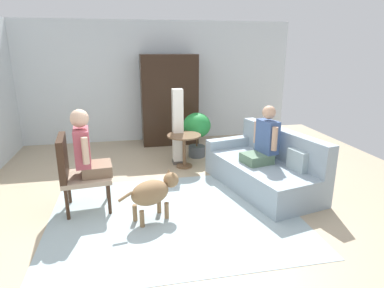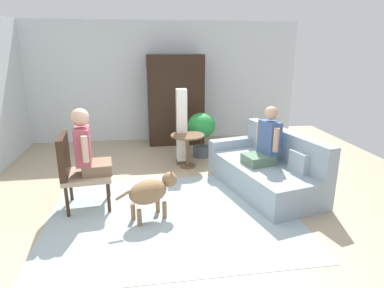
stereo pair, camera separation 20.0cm
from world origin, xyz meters
name	(u,v)px [view 2 (the right image)]	position (x,y,z in m)	size (l,w,h in m)	color
ground_plane	(177,206)	(0.00, 0.00, 0.00)	(8.15, 8.15, 0.00)	tan
back_wall	(159,82)	(0.00, 3.46, 1.29)	(6.21, 0.12, 2.58)	silver
area_rug	(173,215)	(-0.08, -0.25, 0.00)	(3.06, 2.45, 0.01)	#9EB2B7
couch	(266,170)	(1.38, 0.39, 0.29)	(1.32, 2.04, 0.86)	#8EA0AD
armchair	(76,167)	(-1.28, 0.17, 0.57)	(0.65, 0.63, 1.00)	#382316
person_on_couch	(266,141)	(1.33, 0.36, 0.74)	(0.52, 0.50, 0.83)	#58765B
person_on_armchair	(87,147)	(-1.12, 0.19, 0.81)	(0.47, 0.55, 0.85)	#7C624B
round_end_table	(188,144)	(0.35, 1.47, 0.43)	(0.59, 0.59, 0.59)	brown
dog	(151,191)	(-0.34, -0.26, 0.36)	(0.75, 0.48, 0.58)	olive
potted_plant	(201,129)	(0.69, 1.99, 0.54)	(0.52, 0.52, 0.85)	#4C5156
column_lamp	(182,127)	(0.27, 1.67, 0.67)	(0.20, 0.20, 1.35)	#4C4742
armoire_cabinet	(175,100)	(0.31, 3.05, 0.95)	(1.18, 0.56, 1.90)	black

